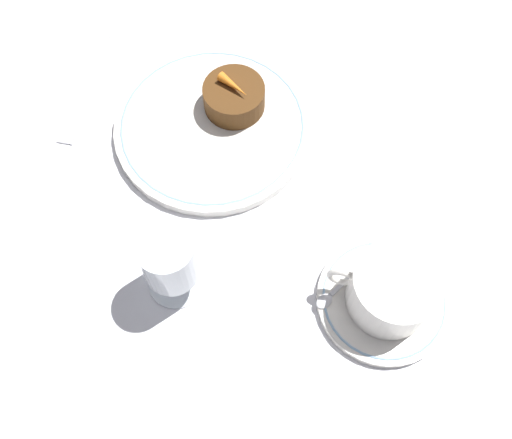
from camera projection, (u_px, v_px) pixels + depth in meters
ground_plane at (206, 151)px, 0.80m from camera, size 3.00×3.00×0.00m
dinner_plate at (215, 127)px, 0.80m from camera, size 0.26×0.26×0.01m
saucer at (383, 300)px, 0.70m from camera, size 0.16×0.16×0.01m
coffee_cup at (392, 290)px, 0.67m from camera, size 0.12×0.10×0.07m
spoon at (343, 283)px, 0.71m from camera, size 0.07×0.10×0.00m
wine_glass at (170, 261)px, 0.66m from camera, size 0.07×0.07×0.11m
fork at (82, 99)px, 0.83m from camera, size 0.02×0.19×0.01m
dessert_cake at (234, 97)px, 0.80m from camera, size 0.08×0.08×0.04m
carrot_garnish at (233, 85)px, 0.77m from camera, size 0.05×0.03×0.01m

